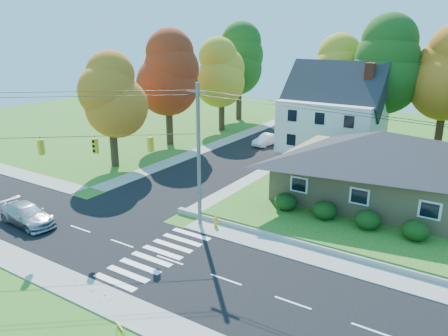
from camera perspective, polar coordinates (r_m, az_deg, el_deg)
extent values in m
plane|color=#3D7923|center=(26.98, -7.08, -11.88)|extent=(120.00, 120.00, 0.00)
cube|color=black|center=(26.98, -7.08, -11.86)|extent=(90.00, 8.00, 0.02)
cube|color=black|center=(51.41, 4.49, 2.60)|extent=(8.00, 44.00, 0.02)
cube|color=#9C9A90|center=(30.51, -1.06, -8.01)|extent=(90.00, 2.00, 0.08)
cube|color=#9C9A90|center=(23.94, -15.02, -16.46)|extent=(90.00, 2.00, 0.08)
cube|color=tan|center=(36.39, 19.44, -1.26)|extent=(14.00, 10.00, 3.20)
pyramid|color=#26262B|center=(35.67, 19.87, 2.86)|extent=(14.60, 10.60, 2.20)
cube|color=silver|center=(49.37, 13.94, 5.44)|extent=(10.00, 8.00, 5.60)
pyramid|color=#26262B|center=(48.73, 14.28, 10.04)|extent=(10.40, 8.40, 2.40)
cube|color=brown|center=(48.03, 18.08, 7.20)|extent=(0.90, 0.90, 9.60)
ellipsoid|color=#163A10|center=(32.61, 8.05, -4.35)|extent=(1.70, 1.70, 1.27)
ellipsoid|color=#163A10|center=(31.60, 13.01, -5.38)|extent=(1.70, 1.70, 1.27)
ellipsoid|color=#163A10|center=(30.84, 18.27, -6.42)|extent=(1.70, 1.70, 1.27)
ellipsoid|color=#163A10|center=(30.37, 23.76, -7.44)|extent=(1.70, 1.70, 1.27)
cylinder|color=#666059|center=(29.71, -3.31, 1.49)|extent=(0.26, 0.26, 10.00)
cube|color=#666059|center=(28.81, -3.47, 9.93)|extent=(1.60, 0.12, 0.12)
cube|color=gold|center=(30.76, -22.79, 2.52)|extent=(0.26, 0.34, 1.00)
cube|color=gold|center=(29.93, -16.46, 2.80)|extent=(0.34, 0.26, 1.00)
cube|color=gold|center=(29.49, -9.58, 3.07)|extent=(0.26, 0.34, 1.00)
cylinder|color=black|center=(30.11, -19.43, 3.88)|extent=(13.02, 10.43, 0.04)
cylinder|color=#3F2A19|center=(55.60, 14.03, 6.64)|extent=(0.80, 0.80, 5.40)
sphere|color=gold|center=(55.04, 14.33, 10.63)|extent=(6.72, 6.72, 6.72)
sphere|color=gold|center=(54.88, 14.46, 12.37)|extent=(5.91, 5.91, 5.91)
sphere|color=gold|center=(54.77, 14.60, 14.11)|extent=(5.11, 5.11, 5.11)
cylinder|color=#3F2A19|center=(52.99, 19.86, 6.10)|extent=(0.86, 0.86, 6.30)
sphere|color=#205016|center=(52.37, 20.38, 10.98)|extent=(7.84, 7.84, 7.84)
sphere|color=#205016|center=(52.22, 20.61, 13.11)|extent=(6.90, 6.90, 6.90)
sphere|color=#205016|center=(52.14, 20.85, 15.25)|extent=(5.96, 5.96, 5.96)
cylinder|color=#3F2A19|center=(53.06, 26.39, 5.08)|extent=(0.83, 0.83, 5.85)
sphere|color=#C76A1B|center=(52.45, 27.02, 9.58)|extent=(7.28, 7.28, 7.28)
cylinder|color=#3F2A19|center=(45.30, -14.21, 3.29)|extent=(0.77, 0.77, 4.95)
sphere|color=#C76A1B|center=(44.59, -14.56, 7.74)|extent=(6.16, 6.16, 6.16)
sphere|color=#C76A1B|center=(44.37, -14.71, 9.70)|extent=(5.42, 5.42, 5.42)
sphere|color=#C76A1B|center=(44.20, -14.86, 11.68)|extent=(4.68, 4.68, 4.68)
cylinder|color=#3F2A19|center=(52.97, -7.15, 6.20)|extent=(0.83, 0.83, 5.85)
sphere|color=maroon|center=(52.32, -7.33, 10.74)|extent=(7.28, 7.28, 7.28)
sphere|color=maroon|center=(52.14, -7.41, 12.73)|extent=(6.41, 6.41, 6.41)
sphere|color=maroon|center=(52.02, -7.49, 14.72)|extent=(5.53, 5.53, 5.53)
cylinder|color=#3F2A19|center=(60.35, -0.31, 7.50)|extent=(0.80, 0.80, 5.40)
sphere|color=gold|center=(59.80, -0.32, 11.18)|extent=(6.72, 6.72, 6.72)
sphere|color=gold|center=(59.64, -0.32, 12.79)|extent=(5.91, 5.91, 5.91)
sphere|color=gold|center=(59.53, -0.32, 14.40)|extent=(5.11, 5.11, 5.11)
cylinder|color=#3F2A19|center=(68.04, 1.97, 9.01)|extent=(0.86, 0.86, 6.30)
sphere|color=#205016|center=(67.52, 2.01, 12.83)|extent=(7.84, 7.84, 7.84)
sphere|color=#205016|center=(67.39, 2.02, 14.49)|extent=(6.90, 6.90, 6.90)
sphere|color=#205016|center=(67.31, 2.04, 16.16)|extent=(5.96, 5.96, 5.96)
imported|color=#ADADB2|center=(34.03, -24.32, -5.58)|extent=(5.10, 2.40, 1.44)
imported|color=silver|center=(52.61, 5.60, 3.69)|extent=(2.10, 4.28, 1.35)
cylinder|color=gold|center=(30.88, -1.09, -7.66)|extent=(0.35, 0.35, 0.10)
cylinder|color=gold|center=(30.76, -1.10, -7.17)|extent=(0.24, 0.24, 0.54)
sphere|color=gold|center=(30.63, -1.10, -6.62)|extent=(0.26, 0.26, 0.26)
cylinder|color=gold|center=(30.72, -1.10, -7.00)|extent=(0.46, 0.25, 0.12)
cylinder|color=black|center=(21.33, -13.88, -20.28)|extent=(0.02, 0.02, 0.57)
cube|color=yellow|center=(20.98, -13.45, -19.82)|extent=(0.64, 0.28, 0.45)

